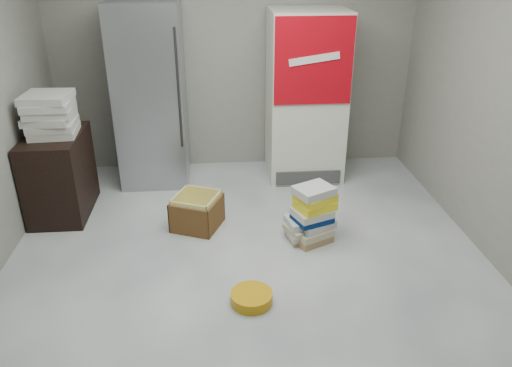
{
  "coord_description": "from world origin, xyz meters",
  "views": [
    {
      "loc": [
        -0.22,
        -3.07,
        2.37
      ],
      "look_at": [
        0.09,
        0.7,
        0.56
      ],
      "focal_mm": 35.0,
      "sensor_mm": 36.0,
      "label": 1
    }
  ],
  "objects_px": {
    "coke_cooler": "(306,96)",
    "wood_shelf": "(60,174)",
    "steel_fridge": "(151,96)",
    "phonebook_stack_main": "(313,214)",
    "cardboard_box": "(197,214)"
  },
  "relations": [
    {
      "from": "coke_cooler",
      "to": "steel_fridge",
      "type": "bearing_deg",
      "value": 179.82
    },
    {
      "from": "phonebook_stack_main",
      "to": "wood_shelf",
      "type": "bearing_deg",
      "value": 137.52
    },
    {
      "from": "steel_fridge",
      "to": "coke_cooler",
      "type": "xyz_separation_m",
      "value": [
        1.65,
        -0.01,
        -0.05
      ]
    },
    {
      "from": "steel_fridge",
      "to": "wood_shelf",
      "type": "relative_size",
      "value": 2.37
    },
    {
      "from": "wood_shelf",
      "to": "cardboard_box",
      "type": "bearing_deg",
      "value": -16.92
    },
    {
      "from": "coke_cooler",
      "to": "cardboard_box",
      "type": "height_order",
      "value": "coke_cooler"
    },
    {
      "from": "coke_cooler",
      "to": "wood_shelf",
      "type": "bearing_deg",
      "value": -163.72
    },
    {
      "from": "steel_fridge",
      "to": "wood_shelf",
      "type": "height_order",
      "value": "steel_fridge"
    },
    {
      "from": "steel_fridge",
      "to": "phonebook_stack_main",
      "type": "height_order",
      "value": "steel_fridge"
    },
    {
      "from": "phonebook_stack_main",
      "to": "steel_fridge",
      "type": "bearing_deg",
      "value": 110.57
    },
    {
      "from": "coke_cooler",
      "to": "phonebook_stack_main",
      "type": "xyz_separation_m",
      "value": [
        -0.16,
        -1.46,
        -0.64
      ]
    },
    {
      "from": "steel_fridge",
      "to": "wood_shelf",
      "type": "distance_m",
      "value": 1.23
    },
    {
      "from": "phonebook_stack_main",
      "to": "cardboard_box",
      "type": "distance_m",
      "value": 1.08
    },
    {
      "from": "coke_cooler",
      "to": "wood_shelf",
      "type": "xyz_separation_m",
      "value": [
        -2.48,
        -0.72,
        -0.5
      ]
    },
    {
      "from": "coke_cooler",
      "to": "phonebook_stack_main",
      "type": "distance_m",
      "value": 1.6
    }
  ]
}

